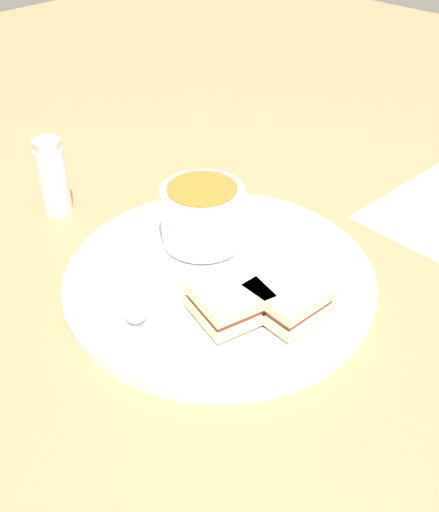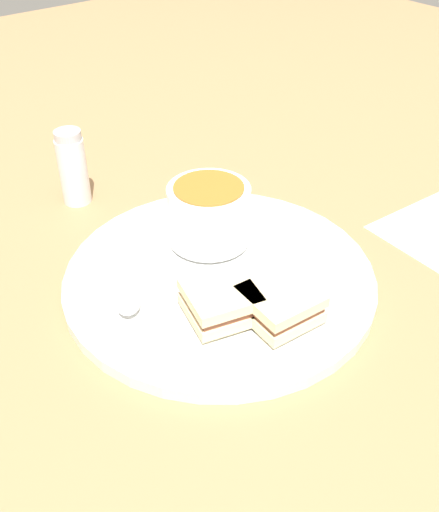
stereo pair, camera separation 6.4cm
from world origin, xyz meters
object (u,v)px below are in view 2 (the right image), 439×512
Objects in this scene: soup_bowl at (209,213)px; sandwich_half_far at (281,303)px; spoon at (129,298)px; sandwich_half_near at (221,301)px; salt_shaker at (73,168)px.

sandwich_half_far is at bearing -10.62° from soup_bowl.
soup_bowl is 0.14m from spoon.
spoon is at bearing -139.93° from sandwich_half_near.
sandwich_half_far is at bearing 77.02° from spoon.
sandwich_half_far is at bearing 6.17° from salt_shaker.
sandwich_half_far is (0.15, -0.03, -0.02)m from soup_bowl.
salt_shaker is at bearing -161.99° from soup_bowl.
soup_bowl is 0.93× the size of salt_shaker.
spoon is 0.10m from sandwich_half_near.
salt_shaker reaches higher than sandwich_half_far.
sandwich_half_near is at bearing -33.24° from soup_bowl.
sandwich_half_near is at bearing -0.95° from salt_shaker.
spoon is 1.54× the size of sandwich_half_far.
sandwich_half_far reaches higher than spoon.
salt_shaker is at bearing -161.34° from spoon.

